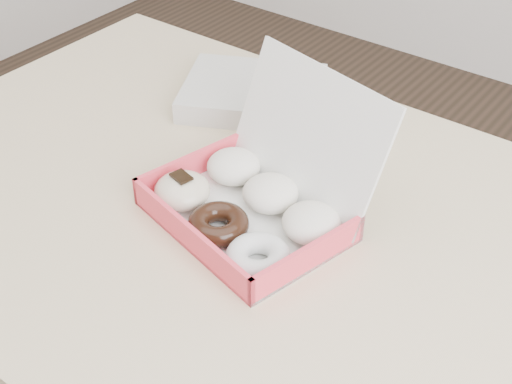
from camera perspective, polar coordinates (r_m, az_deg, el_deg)
The scene contains 3 objects.
table at distance 1.08m, azimuth -1.28°, elevation -4.38°, with size 1.20×0.80×0.75m.
donut_box at distance 0.99m, azimuth -0.27°, elevation -0.55°, with size 0.32×0.31×0.19m.
newspapers at distance 1.26m, azimuth -0.21°, elevation 7.93°, with size 0.24×0.19×0.04m, color white.
Camera 1 is at (0.50, -0.63, 1.39)m, focal length 50.00 mm.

